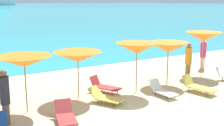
{
  "coord_description": "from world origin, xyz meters",
  "views": [
    {
      "loc": [
        -6.18,
        -6.99,
        4.08
      ],
      "look_at": [
        0.82,
        4.61,
        1.2
      ],
      "focal_mm": 47.4,
      "sensor_mm": 36.0,
      "label": 1
    }
  ],
  "objects_px": {
    "lounge_chair_2": "(198,86)",
    "lounge_chair_4": "(105,97)",
    "umbrella_1": "(24,62)",
    "umbrella_2": "(78,57)",
    "beachgoer_3": "(5,96)",
    "umbrella_3": "(137,48)",
    "lounge_chair_5": "(104,86)",
    "beachgoer_1": "(188,59)",
    "beachgoer_0": "(203,53)",
    "lounge_chair_0": "(162,90)",
    "umbrella_5": "(203,37)",
    "lounge_chair_1": "(65,115)",
    "umbrella_4": "(168,47)"
  },
  "relations": [
    {
      "from": "umbrella_1",
      "to": "umbrella_5",
      "type": "relative_size",
      "value": 0.89
    },
    {
      "from": "umbrella_3",
      "to": "lounge_chair_2",
      "type": "distance_m",
      "value": 3.28
    },
    {
      "from": "umbrella_2",
      "to": "lounge_chair_2",
      "type": "distance_m",
      "value": 5.57
    },
    {
      "from": "lounge_chair_2",
      "to": "lounge_chair_4",
      "type": "relative_size",
      "value": 1.05
    },
    {
      "from": "lounge_chair_0",
      "to": "beachgoer_3",
      "type": "height_order",
      "value": "beachgoer_3"
    },
    {
      "from": "umbrella_2",
      "to": "lounge_chair_2",
      "type": "bearing_deg",
      "value": -22.0
    },
    {
      "from": "lounge_chair_0",
      "to": "lounge_chair_5",
      "type": "bearing_deg",
      "value": 135.61
    },
    {
      "from": "umbrella_3",
      "to": "umbrella_5",
      "type": "height_order",
      "value": "umbrella_5"
    },
    {
      "from": "umbrella_1",
      "to": "umbrella_2",
      "type": "relative_size",
      "value": 0.98
    },
    {
      "from": "lounge_chair_0",
      "to": "beachgoer_1",
      "type": "distance_m",
      "value": 3.87
    },
    {
      "from": "umbrella_4",
      "to": "beachgoer_1",
      "type": "relative_size",
      "value": 1.15
    },
    {
      "from": "umbrella_1",
      "to": "beachgoer_0",
      "type": "distance_m",
      "value": 11.29
    },
    {
      "from": "lounge_chair_2",
      "to": "lounge_chair_5",
      "type": "xyz_separation_m",
      "value": [
        -3.64,
        2.16,
        0.01
      ]
    },
    {
      "from": "umbrella_5",
      "to": "beachgoer_1",
      "type": "relative_size",
      "value": 1.31
    },
    {
      "from": "umbrella_2",
      "to": "lounge_chair_5",
      "type": "bearing_deg",
      "value": 6.61
    },
    {
      "from": "lounge_chair_2",
      "to": "umbrella_5",
      "type": "bearing_deg",
      "value": 30.03
    },
    {
      "from": "umbrella_3",
      "to": "lounge_chair_1",
      "type": "xyz_separation_m",
      "value": [
        -4.03,
        -1.5,
        -1.75
      ]
    },
    {
      "from": "lounge_chair_2",
      "to": "lounge_chair_5",
      "type": "relative_size",
      "value": 1.08
    },
    {
      "from": "beachgoer_1",
      "to": "beachgoer_0",
      "type": "bearing_deg",
      "value": 40.49
    },
    {
      "from": "lounge_chair_0",
      "to": "beachgoer_3",
      "type": "distance_m",
      "value": 6.51
    },
    {
      "from": "umbrella_2",
      "to": "lounge_chair_5",
      "type": "height_order",
      "value": "umbrella_2"
    },
    {
      "from": "umbrella_2",
      "to": "umbrella_5",
      "type": "relative_size",
      "value": 0.91
    },
    {
      "from": "lounge_chair_2",
      "to": "beachgoer_0",
      "type": "height_order",
      "value": "beachgoer_0"
    },
    {
      "from": "lounge_chair_2",
      "to": "umbrella_2",
      "type": "bearing_deg",
      "value": 148.25
    },
    {
      "from": "umbrella_3",
      "to": "beachgoer_1",
      "type": "distance_m",
      "value": 4.23
    },
    {
      "from": "lounge_chair_0",
      "to": "beachgoer_3",
      "type": "relative_size",
      "value": 0.76
    },
    {
      "from": "umbrella_5",
      "to": "beachgoer_3",
      "type": "relative_size",
      "value": 1.28
    },
    {
      "from": "lounge_chair_0",
      "to": "lounge_chair_5",
      "type": "height_order",
      "value": "lounge_chair_5"
    },
    {
      "from": "umbrella_2",
      "to": "lounge_chair_5",
      "type": "relative_size",
      "value": 1.44
    },
    {
      "from": "umbrella_5",
      "to": "lounge_chair_1",
      "type": "height_order",
      "value": "umbrella_5"
    },
    {
      "from": "lounge_chair_4",
      "to": "umbrella_5",
      "type": "bearing_deg",
      "value": -18.33
    },
    {
      "from": "lounge_chair_1",
      "to": "lounge_chair_5",
      "type": "relative_size",
      "value": 1.04
    },
    {
      "from": "lounge_chair_5",
      "to": "beachgoer_3",
      "type": "bearing_deg",
      "value": 170.01
    },
    {
      "from": "lounge_chair_1",
      "to": "beachgoer_1",
      "type": "height_order",
      "value": "beachgoer_1"
    },
    {
      "from": "umbrella_4",
      "to": "lounge_chair_1",
      "type": "height_order",
      "value": "umbrella_4"
    },
    {
      "from": "beachgoer_3",
      "to": "lounge_chair_2",
      "type": "bearing_deg",
      "value": 141.74
    },
    {
      "from": "umbrella_4",
      "to": "lounge_chair_2",
      "type": "xyz_separation_m",
      "value": [
        0.24,
        -1.8,
        -1.54
      ]
    },
    {
      "from": "umbrella_3",
      "to": "beachgoer_1",
      "type": "xyz_separation_m",
      "value": [
        4.02,
        0.8,
        -1.04
      ]
    },
    {
      "from": "umbrella_1",
      "to": "lounge_chair_4",
      "type": "height_order",
      "value": "umbrella_1"
    },
    {
      "from": "umbrella_4",
      "to": "beachgoer_1",
      "type": "xyz_separation_m",
      "value": [
        1.85,
        0.43,
        -0.86
      ]
    },
    {
      "from": "lounge_chair_1",
      "to": "beachgoer_0",
      "type": "relative_size",
      "value": 0.87
    },
    {
      "from": "umbrella_3",
      "to": "lounge_chair_4",
      "type": "relative_size",
      "value": 1.46
    },
    {
      "from": "beachgoer_3",
      "to": "umbrella_3",
      "type": "bearing_deg",
      "value": 153.67
    },
    {
      "from": "lounge_chair_4",
      "to": "lounge_chair_5",
      "type": "xyz_separation_m",
      "value": [
        0.67,
        1.28,
        0.04
      ]
    },
    {
      "from": "lounge_chair_2",
      "to": "lounge_chair_1",
      "type": "bearing_deg",
      "value": 170.8
    },
    {
      "from": "umbrella_2",
      "to": "lounge_chair_2",
      "type": "xyz_separation_m",
      "value": [
        4.97,
        -2.01,
        -1.5
      ]
    },
    {
      "from": "umbrella_3",
      "to": "beachgoer_3",
      "type": "xyz_separation_m",
      "value": [
        -5.79,
        -0.67,
        -1.0
      ]
    },
    {
      "from": "umbrella_4",
      "to": "umbrella_5",
      "type": "height_order",
      "value": "umbrella_5"
    },
    {
      "from": "beachgoer_0",
      "to": "lounge_chair_5",
      "type": "bearing_deg",
      "value": -158.39
    },
    {
      "from": "lounge_chair_0",
      "to": "lounge_chair_1",
      "type": "bearing_deg",
      "value": -176.26
    }
  ]
}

